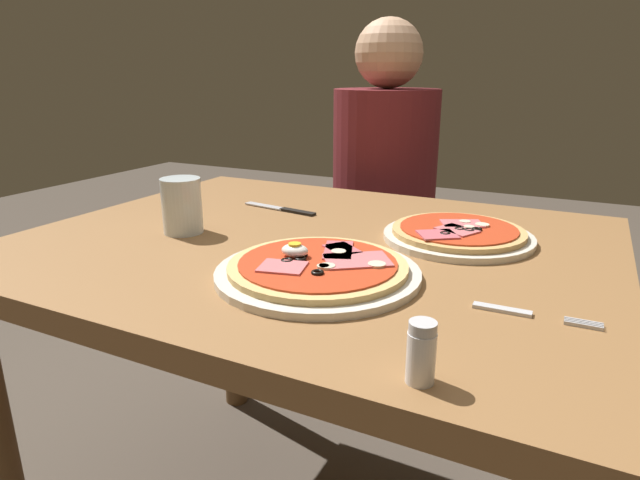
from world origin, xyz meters
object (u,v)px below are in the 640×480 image
object	(u,v)px
dining_table	(313,295)
fork	(525,313)
water_glass_near	(182,209)
pizza_foreground	(318,269)
pizza_across_left	(458,234)
diner_person	(383,224)
salt_shaker	(421,353)
knife	(284,209)

from	to	relation	value
dining_table	fork	bearing A→B (deg)	-23.15
water_glass_near	fork	bearing A→B (deg)	-8.41
pizza_foreground	pizza_across_left	world-z (taller)	pizza_foreground
dining_table	water_glass_near	bearing A→B (deg)	-163.01
dining_table	diner_person	size ratio (longest dim) A/B	0.91
pizza_across_left	water_glass_near	bearing A→B (deg)	-158.84
dining_table	salt_shaker	xyz separation A→B (m)	(0.32, -0.38, 0.15)
knife	salt_shaker	world-z (taller)	salt_shaker
dining_table	pizza_across_left	distance (m)	0.30
water_glass_near	salt_shaker	world-z (taller)	water_glass_near
pizza_across_left	salt_shaker	size ratio (longest dim) A/B	4.14
water_glass_near	diner_person	size ratio (longest dim) A/B	0.09
water_glass_near	salt_shaker	xyz separation A→B (m)	(0.57, -0.31, -0.01)
pizza_foreground	fork	size ratio (longest dim) A/B	2.01
pizza_across_left	fork	distance (m)	0.32
dining_table	knife	bearing A→B (deg)	134.15
pizza_across_left	water_glass_near	distance (m)	0.53
water_glass_near	fork	xyz separation A→B (m)	(0.65, -0.10, -0.04)
pizza_across_left	salt_shaker	distance (m)	0.51
pizza_across_left	water_glass_near	world-z (taller)	water_glass_near
pizza_across_left	diner_person	distance (m)	0.72
fork	diner_person	size ratio (longest dim) A/B	0.13
pizza_across_left	fork	world-z (taller)	pizza_across_left
pizza_foreground	knife	world-z (taller)	pizza_foreground
dining_table	pizza_across_left	xyz separation A→B (m)	(0.25, 0.12, 0.13)
fork	water_glass_near	bearing A→B (deg)	171.59
dining_table	pizza_foreground	xyz separation A→B (m)	(0.10, -0.17, 0.13)
water_glass_near	salt_shaker	bearing A→B (deg)	-28.47
pizza_across_left	diner_person	xyz separation A→B (m)	(-0.36, 0.59, -0.18)
water_glass_near	dining_table	bearing A→B (deg)	16.99
pizza_across_left	fork	bearing A→B (deg)	-61.93
pizza_across_left	knife	bearing A→B (deg)	173.50
water_glass_near	pizza_across_left	bearing A→B (deg)	21.16
pizza_foreground	pizza_across_left	distance (m)	0.32
water_glass_near	fork	world-z (taller)	water_glass_near
knife	diner_person	distance (m)	0.57
fork	salt_shaker	size ratio (longest dim) A/B	2.35
fork	diner_person	xyz separation A→B (m)	(-0.52, 0.88, -0.17)
pizza_foreground	water_glass_near	size ratio (longest dim) A/B	2.94
pizza_foreground	fork	bearing A→B (deg)	-0.29
water_glass_near	knife	bearing A→B (deg)	69.30
pizza_across_left	dining_table	bearing A→B (deg)	-154.90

